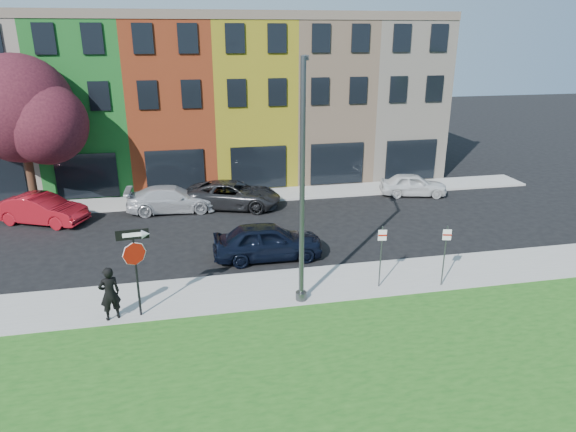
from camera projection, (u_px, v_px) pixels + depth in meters
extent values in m
plane|color=black|center=(331.00, 328.00, 17.08)|extent=(120.00, 120.00, 0.00)
cube|color=gray|center=(359.00, 281.00, 20.20)|extent=(40.00, 3.00, 0.12)
cube|color=gray|center=(212.00, 198.00, 30.33)|extent=(40.00, 2.40, 0.12)
cube|color=beige|center=(9.00, 105.00, 32.12)|extent=(5.00, 10.00, 10.00)
cube|color=green|center=(93.00, 103.00, 33.07)|extent=(5.00, 10.00, 10.00)
cube|color=#BB431F|center=(172.00, 101.00, 34.01)|extent=(5.00, 10.00, 10.00)
cube|color=yellow|center=(247.00, 100.00, 34.95)|extent=(5.00, 10.00, 10.00)
cube|color=tan|center=(318.00, 98.00, 35.90)|extent=(5.00, 10.00, 10.00)
cube|color=#B8AC9C|center=(385.00, 96.00, 36.84)|extent=(5.00, 10.00, 10.00)
cube|color=black|center=(218.00, 169.00, 30.99)|extent=(30.00, 0.12, 2.60)
cylinder|color=black|center=(137.00, 274.00, 17.15)|extent=(0.08, 0.08, 3.07)
cylinder|color=silver|center=(134.00, 254.00, 16.87)|extent=(0.82, 0.09, 0.82)
cylinder|color=maroon|center=(134.00, 254.00, 16.85)|extent=(0.78, 0.08, 0.78)
cube|color=black|center=(132.00, 235.00, 16.64)|extent=(1.05, 0.12, 0.34)
cube|color=silver|center=(132.00, 235.00, 16.62)|extent=(0.66, 0.07, 0.14)
imported|color=black|center=(110.00, 293.00, 17.12)|extent=(1.01, 0.93, 1.91)
imported|color=black|center=(268.00, 241.00, 22.14)|extent=(2.05, 4.78, 1.61)
imported|color=maroon|center=(42.00, 209.00, 26.27)|extent=(5.07, 5.81, 1.52)
imported|color=#A7A7AC|center=(172.00, 199.00, 28.07)|extent=(2.15, 4.93, 1.41)
imported|color=black|center=(233.00, 195.00, 28.70)|extent=(5.56, 6.77, 1.48)
imported|color=silver|center=(413.00, 185.00, 30.87)|extent=(3.38, 4.66, 1.34)
cylinder|color=#434648|center=(302.00, 188.00, 17.25)|extent=(0.18, 0.18, 8.49)
cylinder|color=#434648|center=(301.00, 296.00, 18.63)|extent=(0.40, 0.40, 0.30)
cylinder|color=#434648|center=(304.00, 58.00, 16.80)|extent=(0.64, 1.96, 0.12)
cube|color=#434648|center=(305.00, 58.00, 17.85)|extent=(0.38, 0.60, 0.16)
cylinder|color=#434648|center=(381.00, 257.00, 19.25)|extent=(0.05, 0.05, 2.46)
cube|color=silver|center=(382.00, 235.00, 18.93)|extent=(0.32, 0.07, 0.42)
cube|color=maroon|center=(383.00, 235.00, 18.91)|extent=(0.32, 0.06, 0.06)
cylinder|color=#434648|center=(444.00, 256.00, 19.36)|extent=(0.05, 0.05, 2.43)
cube|color=silver|center=(447.00, 235.00, 19.03)|extent=(0.31, 0.10, 0.42)
cube|color=maroon|center=(447.00, 235.00, 19.02)|extent=(0.31, 0.09, 0.06)
cylinder|color=black|center=(31.00, 178.00, 27.80)|extent=(0.44, 0.44, 3.51)
sphere|color=black|center=(19.00, 109.00, 26.56)|extent=(5.58, 5.58, 5.58)
sphere|color=black|center=(46.00, 124.00, 26.28)|extent=(4.18, 4.18, 4.18)
sphere|color=black|center=(1.00, 117.00, 27.41)|extent=(3.90, 3.90, 3.90)
sphere|color=black|center=(25.00, 88.00, 26.80)|extent=(3.35, 3.35, 3.35)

